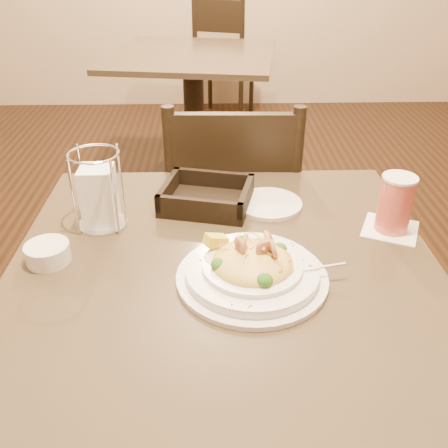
{
  "coord_description": "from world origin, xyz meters",
  "views": [
    {
      "loc": [
        -0.02,
        -0.86,
        1.34
      ],
      "look_at": [
        0.0,
        0.02,
        0.82
      ],
      "focal_mm": 40.0,
      "sensor_mm": 36.0,
      "label": 1
    }
  ],
  "objects_px": {
    "background_table": "(194,94)",
    "dining_chair_near": "(232,220)",
    "dining_chair_far": "(223,56)",
    "pasta_bowl": "(252,268)",
    "butter_ramekin": "(48,253)",
    "drink_glass": "(395,204)",
    "bread_basket": "(207,198)",
    "main_table": "(224,343)",
    "napkin_caddy": "(99,195)",
    "side_plate": "(269,204)"
  },
  "relations": [
    {
      "from": "dining_chair_near",
      "to": "side_plate",
      "type": "xyz_separation_m",
      "value": [
        0.08,
        -0.35,
        0.25
      ]
    },
    {
      "from": "dining_chair_near",
      "to": "dining_chair_far",
      "type": "distance_m",
      "value": 2.51
    },
    {
      "from": "dining_chair_far",
      "to": "side_plate",
      "type": "bearing_deg",
      "value": 108.22
    },
    {
      "from": "dining_chair_far",
      "to": "napkin_caddy",
      "type": "xyz_separation_m",
      "value": [
        -0.36,
        -2.94,
        0.32
      ]
    },
    {
      "from": "background_table",
      "to": "bread_basket",
      "type": "bearing_deg",
      "value": -87.2
    },
    {
      "from": "main_table",
      "to": "dining_chair_far",
      "type": "bearing_deg",
      "value": 88.65
    },
    {
      "from": "main_table",
      "to": "napkin_caddy",
      "type": "distance_m",
      "value": 0.45
    },
    {
      "from": "pasta_bowl",
      "to": "bread_basket",
      "type": "distance_m",
      "value": 0.32
    },
    {
      "from": "dining_chair_near",
      "to": "pasta_bowl",
      "type": "bearing_deg",
      "value": 92.63
    },
    {
      "from": "main_table",
      "to": "butter_ramekin",
      "type": "xyz_separation_m",
      "value": [
        -0.37,
        0.01,
        0.25
      ]
    },
    {
      "from": "pasta_bowl",
      "to": "butter_ramekin",
      "type": "xyz_separation_m",
      "value": [
        -0.42,
        0.08,
        -0.01
      ]
    },
    {
      "from": "napkin_caddy",
      "to": "dining_chair_far",
      "type": "bearing_deg",
      "value": 83.11
    },
    {
      "from": "main_table",
      "to": "drink_glass",
      "type": "xyz_separation_m",
      "value": [
        0.39,
        0.12,
        0.3
      ]
    },
    {
      "from": "dining_chair_far",
      "to": "napkin_caddy",
      "type": "bearing_deg",
      "value": 100.42
    },
    {
      "from": "butter_ramekin",
      "to": "dining_chair_near",
      "type": "bearing_deg",
      "value": 54.59
    },
    {
      "from": "dining_chair_far",
      "to": "butter_ramekin",
      "type": "height_order",
      "value": "dining_chair_far"
    },
    {
      "from": "butter_ramekin",
      "to": "side_plate",
      "type": "bearing_deg",
      "value": 25.37
    },
    {
      "from": "dining_chair_far",
      "to": "main_table",
      "type": "bearing_deg",
      "value": 105.95
    },
    {
      "from": "side_plate",
      "to": "dining_chair_near",
      "type": "bearing_deg",
      "value": 102.52
    },
    {
      "from": "drink_glass",
      "to": "butter_ramekin",
      "type": "xyz_separation_m",
      "value": [
        -0.76,
        -0.11,
        -0.05
      ]
    },
    {
      "from": "main_table",
      "to": "dining_chair_far",
      "type": "height_order",
      "value": "dining_chair_far"
    },
    {
      "from": "dining_chair_far",
      "to": "side_plate",
      "type": "xyz_separation_m",
      "value": [
        0.05,
        -2.86,
        0.25
      ]
    },
    {
      "from": "dining_chair_far",
      "to": "pasta_bowl",
      "type": "distance_m",
      "value": 3.18
    },
    {
      "from": "dining_chair_far",
      "to": "pasta_bowl",
      "type": "bearing_deg",
      "value": 106.95
    },
    {
      "from": "butter_ramekin",
      "to": "napkin_caddy",
      "type": "bearing_deg",
      "value": 60.03
    },
    {
      "from": "side_plate",
      "to": "dining_chair_far",
      "type": "bearing_deg",
      "value": 90.91
    },
    {
      "from": "dining_chair_far",
      "to": "dining_chair_near",
      "type": "bearing_deg",
      "value": 106.6
    },
    {
      "from": "background_table",
      "to": "dining_chair_far",
      "type": "bearing_deg",
      "value": 79.45
    },
    {
      "from": "dining_chair_near",
      "to": "butter_ramekin",
      "type": "relative_size",
      "value": 10.11
    },
    {
      "from": "pasta_bowl",
      "to": "butter_ramekin",
      "type": "height_order",
      "value": "pasta_bowl"
    },
    {
      "from": "bread_basket",
      "to": "side_plate",
      "type": "distance_m",
      "value": 0.16
    },
    {
      "from": "main_table",
      "to": "background_table",
      "type": "xyz_separation_m",
      "value": [
        -0.12,
        2.04,
        0.0
      ]
    },
    {
      "from": "main_table",
      "to": "bread_basket",
      "type": "bearing_deg",
      "value": 98.65
    },
    {
      "from": "background_table",
      "to": "dining_chair_near",
      "type": "height_order",
      "value": "dining_chair_near"
    },
    {
      "from": "napkin_caddy",
      "to": "side_plate",
      "type": "height_order",
      "value": "napkin_caddy"
    },
    {
      "from": "bread_basket",
      "to": "side_plate",
      "type": "relative_size",
      "value": 1.48
    },
    {
      "from": "dining_chair_far",
      "to": "napkin_caddy",
      "type": "distance_m",
      "value": 2.98
    },
    {
      "from": "dining_chair_far",
      "to": "side_plate",
      "type": "height_order",
      "value": "dining_chair_far"
    },
    {
      "from": "main_table",
      "to": "napkin_caddy",
      "type": "xyz_separation_m",
      "value": [
        -0.28,
        0.16,
        0.31
      ]
    },
    {
      "from": "main_table",
      "to": "napkin_caddy",
      "type": "bearing_deg",
      "value": 150.4
    },
    {
      "from": "bread_basket",
      "to": "napkin_caddy",
      "type": "relative_size",
      "value": 1.34
    },
    {
      "from": "napkin_caddy",
      "to": "butter_ramekin",
      "type": "xyz_separation_m",
      "value": [
        -0.09,
        -0.15,
        -0.06
      ]
    },
    {
      "from": "dining_chair_near",
      "to": "main_table",
      "type": "bearing_deg",
      "value": 87.55
    },
    {
      "from": "bread_basket",
      "to": "dining_chair_far",
      "type": "bearing_deg",
      "value": 87.78
    },
    {
      "from": "dining_chair_near",
      "to": "dining_chair_far",
      "type": "xyz_separation_m",
      "value": [
        0.03,
        2.51,
        0.0
      ]
    },
    {
      "from": "napkin_caddy",
      "to": "dining_chair_near",
      "type": "bearing_deg",
      "value": 52.86
    },
    {
      "from": "dining_chair_far",
      "to": "napkin_caddy",
      "type": "relative_size",
      "value": 5.04
    },
    {
      "from": "main_table",
      "to": "dining_chair_near",
      "type": "height_order",
      "value": "dining_chair_near"
    },
    {
      "from": "background_table",
      "to": "drink_glass",
      "type": "xyz_separation_m",
      "value": [
        0.51,
        -1.92,
        0.3
      ]
    },
    {
      "from": "main_table",
      "to": "side_plate",
      "type": "bearing_deg",
      "value": 63.88
    }
  ]
}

